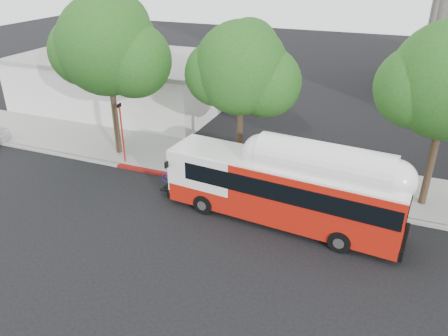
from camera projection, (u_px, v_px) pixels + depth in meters
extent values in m
plane|color=black|center=(216.00, 228.00, 20.51)|extent=(120.00, 120.00, 0.00)
cube|color=gray|center=(258.00, 169.00, 25.89)|extent=(60.00, 5.00, 0.15)
cube|color=gray|center=(243.00, 189.00, 23.73)|extent=(60.00, 0.30, 0.15)
cube|color=maroon|center=(193.00, 179.00, 24.72)|extent=(10.00, 0.32, 0.16)
cylinder|color=#2D2116|center=(114.00, 109.00, 26.73)|extent=(0.36, 0.36, 6.08)
sphere|color=#204814|center=(107.00, 45.00, 25.04)|extent=(5.80, 5.80, 5.80)
sphere|color=#204814|center=(134.00, 60.00, 25.02)|extent=(4.35, 4.35, 4.35)
cylinder|color=#2D2116|center=(240.00, 128.00, 24.64)|extent=(0.36, 0.36, 5.44)
sphere|color=#204814|center=(241.00, 68.00, 23.13)|extent=(5.00, 5.00, 5.00)
sphere|color=#204814|center=(266.00, 82.00, 23.14)|extent=(3.75, 3.75, 3.75)
cylinder|color=#2D2116|center=(433.00, 154.00, 21.09)|extent=(0.36, 0.36, 5.76)
cube|color=silver|center=(124.00, 83.00, 35.92)|extent=(16.00, 10.00, 4.00)
cube|color=gray|center=(122.00, 57.00, 34.99)|extent=(16.20, 10.20, 0.30)
cube|color=#B0170C|center=(281.00, 190.00, 20.36)|extent=(11.23, 3.48, 2.67)
cube|color=black|center=(292.00, 182.00, 19.92)|extent=(10.14, 3.43, 0.87)
cube|color=white|center=(283.00, 164.00, 19.75)|extent=(11.22, 3.41, 0.09)
cube|color=white|center=(324.00, 168.00, 18.89)|extent=(6.05, 2.42, 0.51)
cube|color=black|center=(174.00, 185.00, 23.38)|extent=(0.90, 1.72, 0.06)
imported|color=navy|center=(174.00, 177.00, 23.18)|extent=(0.71, 1.63, 0.83)
cylinder|color=red|center=(123.00, 136.00, 25.99)|extent=(0.11, 0.11, 3.63)
cube|color=black|center=(119.00, 105.00, 25.14)|extent=(0.05, 0.36, 0.23)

